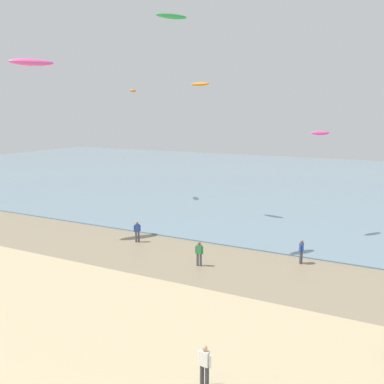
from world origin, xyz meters
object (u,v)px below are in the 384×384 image
kite_aloft_8 (320,133)px  kite_aloft_2 (133,91)px  person_mid_beach (301,251)px  person_nearest_camera (199,253)px  kite_aloft_3 (171,16)px  kite_aloft_6 (200,84)px  person_left_flank (137,231)px  person_by_waterline (204,365)px  kite_aloft_4 (31,62)px

kite_aloft_8 → kite_aloft_2: bearing=112.0°
person_mid_beach → person_nearest_camera: bearing=-148.4°
person_nearest_camera → kite_aloft_3: kite_aloft_3 is taller
kite_aloft_6 → person_left_flank: bearing=-81.4°
kite_aloft_2 → person_by_waterline: bearing=-174.6°
kite_aloft_2 → kite_aloft_6: kite_aloft_6 is taller
person_nearest_camera → person_mid_beach: same height
person_mid_beach → kite_aloft_3: bearing=-167.3°
kite_aloft_6 → kite_aloft_2: bearing=169.9°
person_mid_beach → kite_aloft_4: bearing=-170.3°
person_left_flank → kite_aloft_8: size_ratio=0.90×
kite_aloft_6 → kite_aloft_8: kite_aloft_6 is taller
kite_aloft_3 → person_nearest_camera: bearing=97.0°
kite_aloft_4 → person_left_flank: bearing=143.5°
person_left_flank → kite_aloft_6: (0.63, 9.87, 12.02)m
kite_aloft_8 → kite_aloft_4: bearing=154.9°
person_mid_beach → kite_aloft_3: kite_aloft_3 is taller
person_by_waterline → kite_aloft_8: 24.13m
person_nearest_camera → person_mid_beach: (6.01, 3.70, 0.00)m
person_nearest_camera → kite_aloft_8: 14.73m
kite_aloft_3 → kite_aloft_6: bearing=-127.1°
kite_aloft_3 → kite_aloft_8: kite_aloft_3 is taller
person_nearest_camera → kite_aloft_6: (-6.23, 12.44, 12.02)m
kite_aloft_2 → kite_aloft_6: 11.79m
kite_aloft_3 → kite_aloft_4: 12.19m
kite_aloft_2 → kite_aloft_4: bearing=154.1°
person_nearest_camera → kite_aloft_4: bearing=179.4°
person_mid_beach → kite_aloft_6: (-12.24, 8.75, 12.02)m
person_left_flank → kite_aloft_4: bearing=-163.1°
person_mid_beach → kite_aloft_2: 29.17m
person_mid_beach → kite_aloft_6: bearing=144.4°
kite_aloft_2 → person_nearest_camera: bearing=-168.4°
person_mid_beach → kite_aloft_8: bearing=94.9°
person_nearest_camera → kite_aloft_2: kite_aloft_2 is taller
person_mid_beach → kite_aloft_8: 10.89m
kite_aloft_8 → person_by_waterline: bearing=-142.4°
kite_aloft_4 → kite_aloft_2: bearing=-135.6°
person_mid_beach → kite_aloft_3: size_ratio=0.76×
person_by_waterline → person_left_flank: same height
person_by_waterline → kite_aloft_2: kite_aloft_2 is taller
kite_aloft_6 → kite_aloft_8: size_ratio=1.14×
kite_aloft_4 → kite_aloft_6: 15.06m
person_left_flank → kite_aloft_4: kite_aloft_4 is taller
kite_aloft_4 → kite_aloft_8: kite_aloft_4 is taller
kite_aloft_2 → kite_aloft_6: size_ratio=0.98×
person_by_waterline → kite_aloft_6: kite_aloft_6 is taller
person_mid_beach → kite_aloft_6: kite_aloft_6 is taller
person_left_flank → kite_aloft_8: (12.22, 8.77, 7.72)m
kite_aloft_6 → person_by_waterline: bearing=-50.7°
kite_aloft_6 → kite_aloft_8: (11.58, -1.10, -4.30)m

